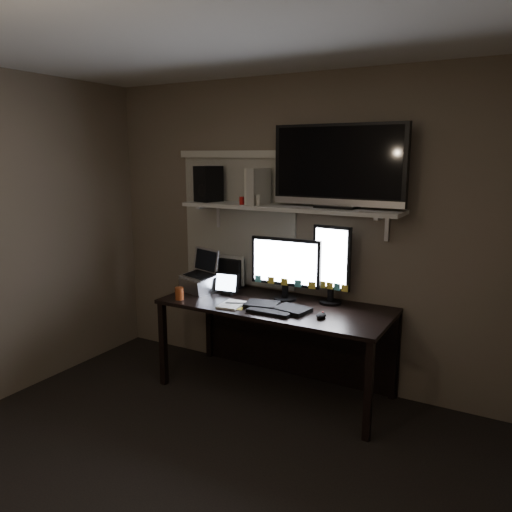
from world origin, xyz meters
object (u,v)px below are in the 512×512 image
Objects in this scene: laptop at (199,272)px; monitor_portrait at (332,264)px; monitor_landscape at (285,268)px; tablet at (227,284)px; mouse at (321,316)px; speaker at (209,184)px; game_console at (258,187)px; cup at (179,294)px; keyboard at (277,307)px; desk at (282,321)px; tv at (338,166)px.

monitor_portrait is at bearing 28.36° from laptop.
monitor_landscape is 1.69× the size of laptop.
tablet is (-0.84, -0.19, -0.22)m from monitor_portrait.
speaker is at bearing 163.05° from mouse.
speaker is at bearing -171.06° from game_console.
laptop is at bearing -162.85° from monitor_portrait.
keyboard is at bearing 10.95° from cup.
mouse is 0.29× the size of laptop.
desk is at bearing 4.01° from tablet.
speaker reaches higher than tablet.
tv is at bearing 96.82° from mouse.
tv is (0.86, 0.21, 0.97)m from tablet.
laptop is at bearing 171.15° from keyboard.
monitor_landscape is at bearing -161.11° from monitor_portrait.
speaker is at bearing -175.82° from tv.
tablet is at bearing -134.56° from game_console.
laptop is 3.46× the size of cup.
speaker is at bearing -172.94° from monitor_portrait.
desk is at bearing 148.21° from mouse.
tv is 0.67m from game_console.
mouse is at bearing -17.38° from tablet.
speaker reaches higher than keyboard.
tablet is at bearing -164.38° from tv.
monitor_landscape reaches higher than desk.
monitor_landscape is 0.69m from game_console.
laptop is (-1.17, 0.15, 0.16)m from mouse.
desk is 17.75× the size of mouse.
monitor_portrait is at bearing 16.09° from game_console.
game_console is (-0.27, 0.03, 0.64)m from monitor_landscape.
monitor_landscape is 0.94× the size of monitor_portrait.
mouse is (0.44, -0.27, 0.20)m from desk.
tablet reaches higher than mouse.
tablet is 0.40m from cup.
cup is 0.35× the size of game_console.
monitor_portrait reaches higher than tablet.
tv is (-0.05, 0.39, 1.04)m from mouse.
monitor_portrait is at bearing 6.77° from tablet.
cup is (-1.17, -0.12, 0.03)m from mouse.
cup is at bearing -151.87° from desk.
desk is 1.10m from game_console.
game_console reaches higher than laptop.
monitor_landscape is 2.03× the size of game_console.
monitor_landscape reaches higher than keyboard.
desk is 0.82m from laptop.
cup is at bearing -153.27° from tv.
monitor_portrait is at bearing 16.19° from desk.
speaker is (-0.02, 0.20, 0.73)m from laptop.
monitor_landscape is 5.78× the size of mouse.
keyboard is at bearing -30.13° from game_console.
monitor_landscape is at bearing 102.15° from keyboard.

